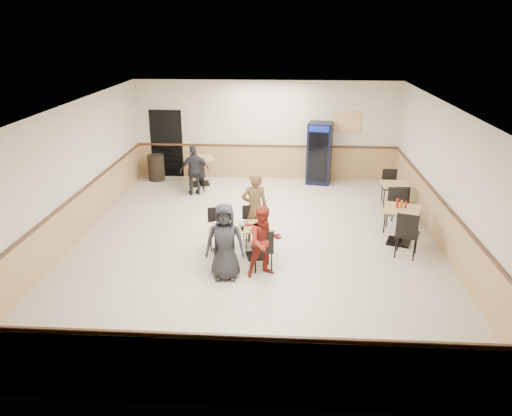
# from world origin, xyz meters

# --- Properties ---
(ground) EXTENTS (10.00, 10.00, 0.00)m
(ground) POSITION_xyz_m (0.00, 0.00, 0.00)
(ground) COLOR beige
(ground) RESTS_ON ground
(room_shell) EXTENTS (10.00, 10.00, 10.00)m
(room_shell) POSITION_xyz_m (1.78, 2.55, 0.58)
(room_shell) COLOR silver
(room_shell) RESTS_ON ground
(main_table) EXTENTS (1.44, 0.96, 0.71)m
(main_table) POSITION_xyz_m (-0.26, -0.72, 0.47)
(main_table) COLOR black
(main_table) RESTS_ON ground
(main_chairs) EXTENTS (1.50, 1.78, 0.90)m
(main_chairs) POSITION_xyz_m (-0.31, -0.73, 0.45)
(main_chairs) COLOR black
(main_chairs) RESTS_ON ground
(diner_woman_left) EXTENTS (0.76, 0.51, 1.50)m
(diner_woman_left) POSITION_xyz_m (-0.48, -1.60, 0.75)
(diner_woman_left) COLOR black
(diner_woman_left) RESTS_ON ground
(diner_woman_right) EXTENTS (0.83, 0.74, 1.40)m
(diner_woman_right) POSITION_xyz_m (0.25, -1.42, 0.70)
(diner_woman_right) COLOR maroon
(diner_woman_right) RESTS_ON ground
(diner_man_opposite) EXTENTS (0.65, 0.51, 1.59)m
(diner_man_opposite) POSITION_xyz_m (-0.04, 0.16, 0.80)
(diner_man_opposite) COLOR brown
(diner_man_opposite) RESTS_ON ground
(lone_diner) EXTENTS (0.90, 0.64, 1.41)m
(lone_diner) POSITION_xyz_m (-1.94, 3.27, 0.71)
(lone_diner) COLOR black
(lone_diner) RESTS_ON ground
(tabletop_clutter) EXTENTS (1.18, 0.78, 0.12)m
(tabletop_clutter) POSITION_xyz_m (-0.24, -0.77, 0.73)
(tabletop_clutter) COLOR #AA100B
(tabletop_clutter) RESTS_ON main_table
(side_table_near) EXTENTS (0.97, 0.97, 0.81)m
(side_table_near) POSITION_xyz_m (3.16, 0.24, 0.54)
(side_table_near) COLOR black
(side_table_near) RESTS_ON ground
(side_table_near_chair_south) EXTENTS (0.61, 0.61, 1.03)m
(side_table_near_chair_south) POSITION_xyz_m (3.16, -0.41, 0.51)
(side_table_near_chair_south) COLOR black
(side_table_near_chair_south) RESTS_ON ground
(side_table_near_chair_north) EXTENTS (0.61, 0.61, 1.03)m
(side_table_near_chair_north) POSITION_xyz_m (3.16, 0.89, 0.51)
(side_table_near_chair_north) COLOR black
(side_table_near_chair_north) RESTS_ON ground
(side_table_far) EXTENTS (0.68, 0.68, 0.73)m
(side_table_far) POSITION_xyz_m (3.42, 2.27, 0.49)
(side_table_far) COLOR black
(side_table_far) RESTS_ON ground
(side_table_far_chair_south) EXTENTS (0.43, 0.43, 0.93)m
(side_table_far_chair_south) POSITION_xyz_m (3.42, 1.69, 0.46)
(side_table_far_chair_south) COLOR black
(side_table_far_chair_south) RESTS_ON ground
(side_table_far_chair_north) EXTENTS (0.43, 0.43, 0.93)m
(side_table_far_chair_north) POSITION_xyz_m (3.42, 2.85, 0.46)
(side_table_far_chair_north) COLOR black
(side_table_far_chair_north) RESTS_ON ground
(condiment_caddy) EXTENTS (0.23, 0.06, 0.20)m
(condiment_caddy) POSITION_xyz_m (3.13, 0.29, 0.90)
(condiment_caddy) COLOR #B1140C
(condiment_caddy) RESTS_ON side_table_near
(back_table) EXTENTS (0.94, 0.94, 0.82)m
(back_table) POSITION_xyz_m (-1.94, 4.20, 0.55)
(back_table) COLOR black
(back_table) RESTS_ON ground
(back_table_chair_lone) EXTENTS (0.59, 0.59, 1.04)m
(back_table_chair_lone) POSITION_xyz_m (-1.94, 3.54, 0.52)
(back_table_chair_lone) COLOR black
(back_table_chair_lone) RESTS_ON ground
(pepsi_cooler) EXTENTS (0.81, 0.81, 1.84)m
(pepsi_cooler) POSITION_xyz_m (1.61, 4.59, 0.92)
(pepsi_cooler) COLOR black
(pepsi_cooler) RESTS_ON ground
(trash_bin) EXTENTS (0.50, 0.50, 0.79)m
(trash_bin) POSITION_xyz_m (-3.37, 4.55, 0.40)
(trash_bin) COLOR black
(trash_bin) RESTS_ON ground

